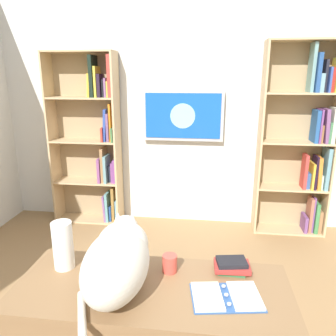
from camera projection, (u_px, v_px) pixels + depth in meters
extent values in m
cube|color=silver|center=(188.00, 112.00, 3.82)|extent=(4.52, 0.06, 2.70)
cube|color=tan|center=(333.00, 143.00, 3.53)|extent=(0.02, 0.28, 2.11)
cube|color=tan|center=(260.00, 141.00, 3.62)|extent=(0.02, 0.28, 2.11)
cube|color=tan|center=(293.00, 140.00, 3.70)|extent=(0.79, 0.01, 2.11)
cube|color=tan|center=(286.00, 229.00, 3.86)|extent=(0.74, 0.27, 0.02)
cube|color=tan|center=(291.00, 187.00, 3.72)|extent=(0.74, 0.27, 0.02)
cube|color=tan|center=(296.00, 142.00, 3.57)|extent=(0.74, 0.27, 0.02)
cube|color=tan|center=(301.00, 93.00, 3.43)|extent=(0.74, 0.27, 0.02)
cube|color=tan|center=(307.00, 40.00, 3.29)|extent=(0.74, 0.27, 0.02)
cube|color=#9C704A|center=(319.00, 220.00, 3.77)|extent=(0.04, 0.17, 0.26)
cube|color=#3E8248|center=(315.00, 216.00, 3.77)|extent=(0.04, 0.22, 0.35)
cube|color=#75498C|center=(312.00, 214.00, 3.76)|extent=(0.02, 0.14, 0.42)
cube|color=#9F614D|center=(309.00, 214.00, 3.76)|extent=(0.03, 0.18, 0.41)
cube|color=#724781|center=(304.00, 223.00, 3.80)|extent=(0.03, 0.21, 0.19)
cube|color=#6293A4|center=(325.00, 168.00, 3.61)|extent=(0.04, 0.24, 0.47)
cube|color=silver|center=(320.00, 181.00, 3.65)|extent=(0.02, 0.17, 0.16)
cube|color=orange|center=(318.00, 172.00, 3.63)|extent=(0.05, 0.20, 0.36)
cube|color=black|center=(314.00, 172.00, 3.63)|extent=(0.02, 0.19, 0.37)
cube|color=gold|center=(311.00, 175.00, 3.65)|extent=(0.02, 0.24, 0.29)
cube|color=#365799|center=(307.00, 180.00, 3.67)|extent=(0.04, 0.15, 0.18)
cube|color=#BA3B35|center=(304.00, 171.00, 3.63)|extent=(0.04, 0.17, 0.38)
cube|color=beige|center=(332.00, 125.00, 3.46)|extent=(0.04, 0.21, 0.37)
cube|color=#407950|center=(327.00, 132.00, 3.48)|extent=(0.02, 0.23, 0.22)
cube|color=#754979|center=(325.00, 125.00, 3.48)|extent=(0.06, 0.24, 0.36)
cube|color=olive|center=(320.00, 133.00, 3.51)|extent=(0.02, 0.20, 0.19)
cube|color=#774185|center=(318.00, 126.00, 3.49)|extent=(0.02, 0.24, 0.35)
cube|color=#245292|center=(315.00, 126.00, 3.50)|extent=(0.04, 0.22, 0.34)
cube|color=gold|center=(336.00, 75.00, 3.32)|extent=(0.04, 0.20, 0.34)
cube|color=#B02921|center=(331.00, 80.00, 3.36)|extent=(0.03, 0.17, 0.25)
cube|color=#344D99|center=(327.00, 80.00, 3.36)|extent=(0.02, 0.22, 0.25)
cube|color=#20212B|center=(325.00, 76.00, 3.34)|extent=(0.03, 0.13, 0.33)
cube|color=#6E9AA5|center=(319.00, 83.00, 3.37)|extent=(0.04, 0.23, 0.19)
cube|color=#254C8A|center=(316.00, 73.00, 3.34)|extent=(0.04, 0.23, 0.39)
cube|color=#709F9D|center=(312.00, 68.00, 3.35)|extent=(0.03, 0.18, 0.49)
cube|color=tan|center=(118.00, 142.00, 3.83)|extent=(0.02, 0.28, 2.02)
cube|color=tan|center=(53.00, 140.00, 3.93)|extent=(0.02, 0.28, 2.02)
cube|color=tan|center=(89.00, 139.00, 4.01)|extent=(0.81, 0.01, 2.02)
cube|color=tan|center=(90.00, 219.00, 4.15)|extent=(0.77, 0.27, 0.02)
cube|color=tan|center=(88.00, 181.00, 4.01)|extent=(0.77, 0.27, 0.02)
cube|color=tan|center=(85.00, 141.00, 3.88)|extent=(0.77, 0.27, 0.02)
cube|color=tan|center=(82.00, 98.00, 3.74)|extent=(0.77, 0.27, 0.02)
cube|color=tan|center=(79.00, 51.00, 3.60)|extent=(0.77, 0.27, 0.02)
cube|color=#6994AB|center=(118.00, 209.00, 4.06)|extent=(0.02, 0.18, 0.27)
cube|color=olive|center=(115.00, 203.00, 4.06)|extent=(0.03, 0.19, 0.43)
cube|color=#24478A|center=(112.00, 212.00, 4.09)|extent=(0.03, 0.16, 0.19)
cube|color=#5F989D|center=(108.00, 206.00, 4.06)|extent=(0.04, 0.19, 0.36)
cube|color=#80558E|center=(106.00, 207.00, 4.07)|extent=(0.04, 0.19, 0.33)
cube|color=#7E418A|center=(116.00, 171.00, 3.92)|extent=(0.03, 0.16, 0.28)
cube|color=#824486|center=(113.00, 172.00, 3.94)|extent=(0.03, 0.17, 0.24)
cube|color=#1E2330|center=(111.00, 173.00, 3.96)|extent=(0.05, 0.13, 0.20)
cube|color=#67959C|center=(107.00, 168.00, 3.92)|extent=(0.03, 0.21, 0.33)
cube|color=#997149|center=(104.00, 165.00, 3.93)|extent=(0.03, 0.20, 0.41)
cube|color=#864882|center=(101.00, 170.00, 3.94)|extent=(0.03, 0.19, 0.29)
cube|color=#437140|center=(114.00, 134.00, 3.79)|extent=(0.03, 0.23, 0.16)
cube|color=orange|center=(111.00, 123.00, 3.77)|extent=(0.02, 0.13, 0.43)
cube|color=slate|center=(109.00, 127.00, 3.78)|extent=(0.03, 0.15, 0.32)
cube|color=#2C489E|center=(107.00, 125.00, 3.80)|extent=(0.05, 0.19, 0.37)
cube|color=#BA3A2F|center=(104.00, 134.00, 3.83)|extent=(0.02, 0.23, 0.16)
cube|color=#B73E35|center=(111.00, 76.00, 3.62)|extent=(0.04, 0.18, 0.46)
cube|color=yellow|center=(109.00, 89.00, 3.67)|extent=(0.02, 0.17, 0.17)
cube|color=#825887|center=(107.00, 88.00, 3.67)|extent=(0.02, 0.17, 0.21)
cube|color=black|center=(104.00, 88.00, 3.67)|extent=(0.02, 0.12, 0.20)
cube|color=#26192A|center=(100.00, 86.00, 3.66)|extent=(0.04, 0.15, 0.25)
cube|color=gold|center=(97.00, 82.00, 3.67)|extent=(0.03, 0.19, 0.33)
cube|color=black|center=(93.00, 76.00, 3.65)|extent=(0.04, 0.22, 0.45)
cube|color=gold|center=(91.00, 85.00, 3.69)|extent=(0.04, 0.21, 0.26)
cube|color=#B7B7BC|center=(183.00, 116.00, 3.76)|extent=(0.93, 0.06, 0.58)
cube|color=blue|center=(183.00, 116.00, 3.73)|extent=(0.86, 0.01, 0.51)
cylinder|color=#8CCCEA|center=(183.00, 116.00, 3.72)|extent=(0.28, 0.00, 0.28)
cube|color=olive|center=(152.00, 289.00, 1.65)|extent=(1.39, 0.57, 0.03)
cube|color=olive|center=(271.00, 327.00, 1.90)|extent=(0.06, 0.06, 0.71)
cube|color=olive|center=(57.00, 307.00, 2.06)|extent=(0.06, 0.06, 0.71)
ellipsoid|color=silver|center=(116.00, 265.00, 1.56)|extent=(0.30, 0.53, 0.31)
ellipsoid|color=silver|center=(123.00, 245.00, 1.66)|extent=(0.26, 0.29, 0.23)
sphere|color=silver|center=(125.00, 228.00, 1.71)|extent=(0.13, 0.13, 0.13)
cone|color=silver|center=(132.00, 220.00, 1.69)|extent=(0.06, 0.06, 0.07)
cone|color=silver|center=(118.00, 219.00, 1.70)|extent=(0.06, 0.06, 0.07)
cone|color=beige|center=(132.00, 221.00, 1.68)|extent=(0.03, 0.03, 0.05)
cone|color=beige|center=(118.00, 220.00, 1.69)|extent=(0.03, 0.03, 0.05)
cylinder|color=silver|center=(82.00, 321.00, 1.39)|extent=(0.18, 0.36, 0.04)
cube|color=#335999|center=(245.00, 297.00, 1.56)|extent=(0.18, 0.24, 0.01)
cube|color=#335999|center=(207.00, 298.00, 1.56)|extent=(0.18, 0.24, 0.01)
cube|color=#335999|center=(226.00, 297.00, 1.56)|extent=(0.06, 0.22, 0.01)
cube|color=white|center=(245.00, 295.00, 1.56)|extent=(0.17, 0.23, 0.01)
cube|color=white|center=(207.00, 296.00, 1.55)|extent=(0.17, 0.23, 0.01)
cylinder|color=silver|center=(229.00, 304.00, 1.49)|extent=(0.02, 0.02, 0.01)
cylinder|color=silver|center=(226.00, 295.00, 1.56)|extent=(0.02, 0.02, 0.01)
cylinder|color=silver|center=(224.00, 286.00, 1.62)|extent=(0.02, 0.02, 0.01)
cylinder|color=white|center=(63.00, 245.00, 1.78)|extent=(0.11, 0.11, 0.27)
cylinder|color=#D84C3F|center=(170.00, 263.00, 1.76)|extent=(0.08, 0.08, 0.10)
cube|color=#387A47|center=(231.00, 270.00, 1.77)|extent=(0.15, 0.11, 0.02)
cube|color=#B7332D|center=(232.00, 266.00, 1.76)|extent=(0.19, 0.13, 0.03)
cube|color=black|center=(232.00, 262.00, 1.75)|extent=(0.17, 0.13, 0.02)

